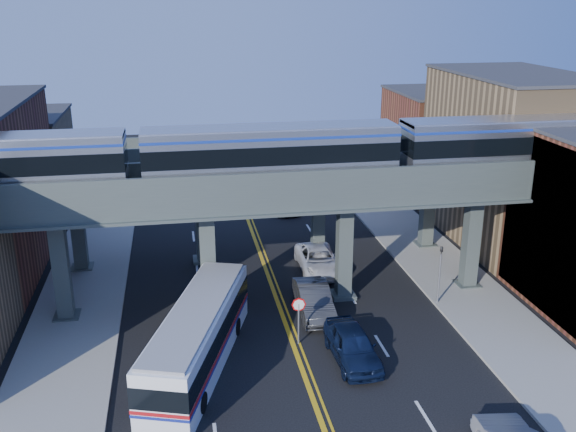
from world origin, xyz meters
name	(u,v)px	position (x,y,z in m)	size (l,w,h in m)	color
ground	(304,375)	(0.00, 0.00, 0.00)	(120.00, 120.00, 0.00)	black
sidewalk_west	(81,301)	(-11.50, 10.00, 0.08)	(5.00, 70.00, 0.16)	gray
sidewalk_east	(446,273)	(11.50, 10.00, 0.08)	(5.00, 70.00, 0.16)	gray
building_west_c	(17,164)	(-18.50, 29.00, 4.00)	(8.00, 10.00, 8.00)	olive
building_east_b	(510,159)	(18.50, 16.00, 6.00)	(8.00, 14.00, 12.00)	olive
building_east_c	(438,142)	(18.50, 29.00, 4.50)	(8.00, 10.00, 9.00)	brown
mural_panel	(549,235)	(14.55, 4.00, 4.75)	(0.10, 9.50, 9.50)	teal
elevated_viaduct_near	(277,198)	(0.00, 8.00, 6.47)	(52.00, 3.60, 7.40)	#424D48
elevated_viaduct_far	(260,167)	(0.00, 15.00, 6.47)	(52.00, 3.60, 7.40)	#424D48
transit_train	(271,152)	(-0.32, 8.00, 9.11)	(43.26, 2.71, 3.15)	black
stop_sign	(299,313)	(0.30, 3.00, 1.76)	(0.76, 0.09, 2.63)	slate
traffic_signal	(440,268)	(9.20, 6.00, 2.30)	(0.15, 0.18, 4.10)	slate
transit_bus	(198,338)	(-4.91, 1.82, 1.52)	(6.02, 11.69, 2.95)	white
car_lane_a	(353,345)	(2.61, 0.93, 0.85)	(2.01, 4.99, 1.70)	#0D1732
car_lane_b	(314,300)	(1.80, 6.17, 0.84)	(1.77, 5.07, 1.67)	#2B2B2D
car_lane_c	(318,260)	(3.40, 12.13, 0.75)	(2.48, 5.37, 1.49)	silver
car_lane_d	(282,199)	(3.28, 25.59, 0.84)	(2.35, 5.77, 1.67)	#9A9A9F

